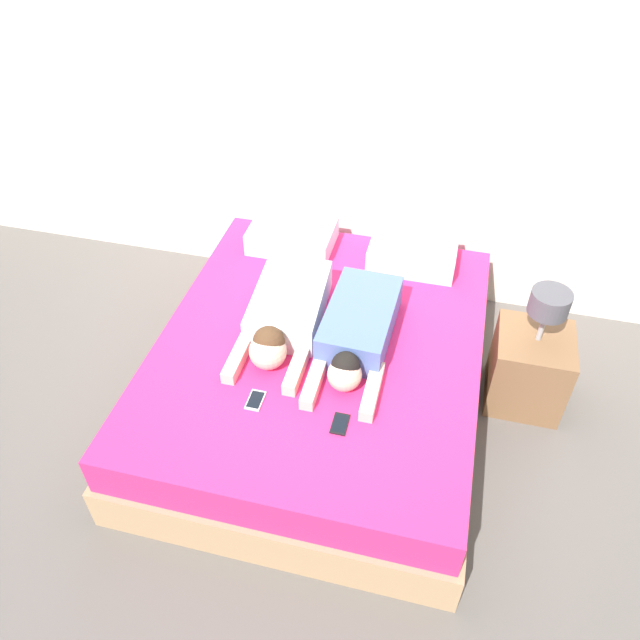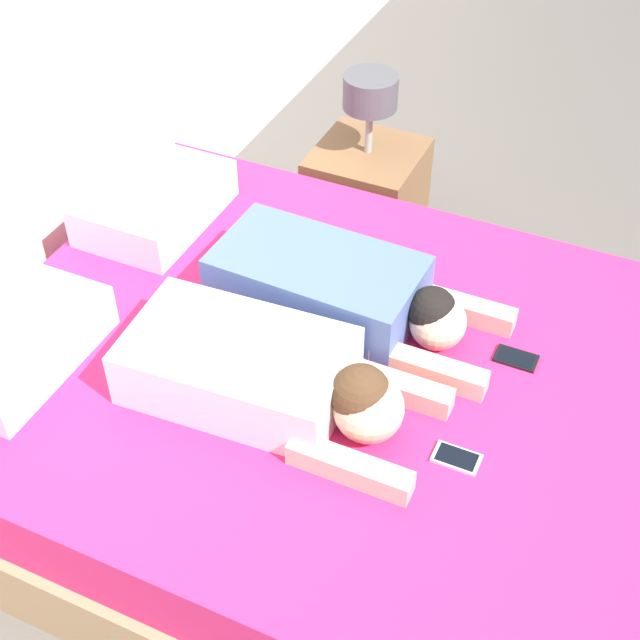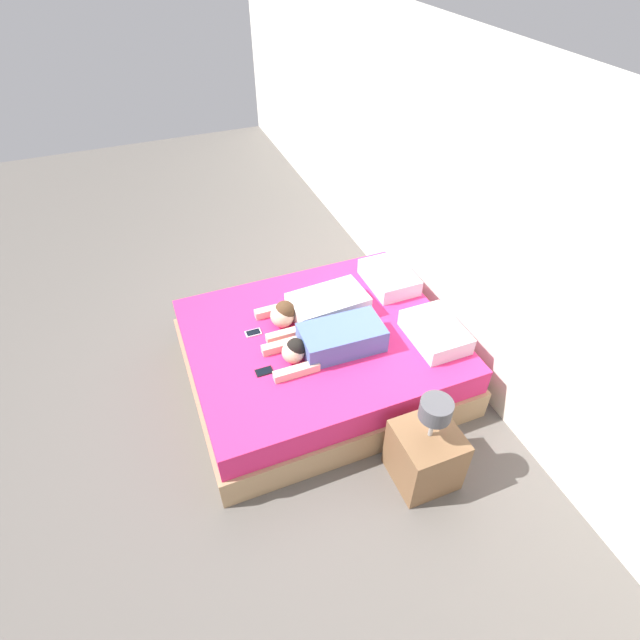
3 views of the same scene
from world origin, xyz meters
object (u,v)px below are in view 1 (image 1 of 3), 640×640
object	(u,v)px
cell_phone_left	(255,400)
person_left	(284,315)
pillow_head_left	(292,236)
bed	(320,372)
pillow_head_right	(413,253)
person_right	(357,332)
cell_phone_right	(340,424)
nightstand	(530,365)

from	to	relation	value
cell_phone_left	person_left	bearing A→B (deg)	91.15
cell_phone_left	pillow_head_left	bearing A→B (deg)	97.99
bed	pillow_head_right	size ratio (longest dim) A/B	4.03
person_left	person_right	world-z (taller)	person_left
bed	cell_phone_left	bearing A→B (deg)	-112.31
person_right	cell_phone_left	bearing A→B (deg)	-128.22
cell_phone_right	cell_phone_left	bearing A→B (deg)	174.51
pillow_head_left	cell_phone_right	distance (m)	1.52
cell_phone_left	cell_phone_right	size ratio (longest dim) A/B	1.00
person_left	cell_phone_right	bearing A→B (deg)	-52.84
pillow_head_left	person_right	xyz separation A→B (m)	(0.60, -0.82, 0.02)
bed	person_right	distance (m)	0.41
cell_phone_left	nightstand	size ratio (longest dim) A/B	0.16
bed	person_right	size ratio (longest dim) A/B	2.31
bed	cell_phone_right	bearing A→B (deg)	-66.66
person_left	cell_phone_left	bearing A→B (deg)	-88.85
person_left	pillow_head_right	bearing A→B (deg)	51.87
bed	cell_phone_right	distance (m)	0.65
bed	cell_phone_left	world-z (taller)	cell_phone_left
person_right	cell_phone_right	xyz separation A→B (m)	(0.03, -0.56, -0.09)
nightstand	person_left	bearing A→B (deg)	-168.84
bed	nightstand	bearing A→B (deg)	15.55
bed	person_right	xyz separation A→B (m)	(0.20, 0.02, 0.36)
bed	pillow_head_right	bearing A→B (deg)	64.65
bed	cell_phone_left	xyz separation A→B (m)	(-0.21, -0.51, 0.26)
person_left	bed	bearing A→B (deg)	-13.47
person_left	nightstand	bearing A→B (deg)	11.16
pillow_head_right	person_right	xyz separation A→B (m)	(-0.19, -0.82, 0.02)
bed	pillow_head_right	xyz separation A→B (m)	(0.40, 0.84, 0.33)
bed	pillow_head_left	size ratio (longest dim) A/B	4.03
person_right	nightstand	size ratio (longest dim) A/B	1.14
bed	nightstand	size ratio (longest dim) A/B	2.64
pillow_head_right	pillow_head_left	bearing A→B (deg)	180.00
pillow_head_left	nightstand	distance (m)	1.69
pillow_head_right	cell_phone_right	xyz separation A→B (m)	(-0.16, -1.39, -0.07)
pillow_head_left	nightstand	xyz separation A→B (m)	(1.58, -0.51, -0.31)
pillow_head_left	pillow_head_right	distance (m)	0.79
bed	person_left	size ratio (longest dim) A/B	2.34
cell_phone_left	nightstand	distance (m)	1.64
bed	pillow_head_left	xyz separation A→B (m)	(-0.40, 0.84, 0.33)
pillow_head_right	person_right	world-z (taller)	person_right
person_right	bed	bearing A→B (deg)	-175.70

